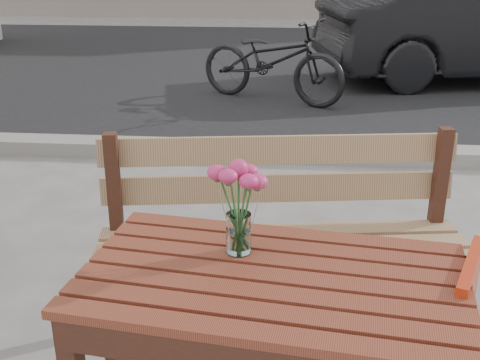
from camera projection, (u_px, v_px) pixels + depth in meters
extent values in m
cube|color=black|center=(276.00, 65.00, 8.59)|extent=(30.00, 8.00, 0.00)
cube|color=gray|center=(262.00, 151.00, 4.87)|extent=(30.00, 0.25, 0.12)
cube|color=#5B2318|center=(272.00, 278.00, 1.81)|extent=(1.24, 0.82, 0.03)
cube|color=#321810|center=(148.00, 305.00, 2.31)|extent=(0.07, 0.07, 0.68)
cube|color=#321810|center=(434.00, 343.00, 2.09)|extent=(0.07, 0.07, 0.68)
cube|color=#866145|center=(283.00, 247.00, 2.44)|extent=(1.56, 0.62, 0.03)
cube|color=#866145|center=(278.00, 169.00, 2.56)|extent=(1.51, 0.24, 0.41)
cube|color=#321810|center=(110.00, 326.00, 2.33)|extent=(0.06, 0.06, 0.50)
cube|color=#321810|center=(459.00, 315.00, 2.40)|extent=(0.06, 0.06, 0.50)
cube|color=#321810|center=(118.00, 237.00, 2.58)|extent=(0.06, 0.06, 0.92)
cube|color=#321810|center=(435.00, 229.00, 2.65)|extent=(0.06, 0.06, 0.92)
cube|color=#BA2C0F|center=(405.00, 345.00, 2.03)|extent=(0.48, 0.48, 0.03)
cube|color=#BA2C0F|center=(464.00, 309.00, 1.88)|extent=(0.17, 0.35, 0.35)
cylinder|color=#BA2C0F|center=(369.00, 354.00, 2.28)|extent=(0.03, 0.03, 0.36)
cylinder|color=white|center=(239.00, 233.00, 1.91)|extent=(0.08, 0.08, 0.13)
cylinder|color=#2E6A2F|center=(239.00, 214.00, 1.88)|extent=(0.05, 0.05, 0.27)
imported|color=black|center=(272.00, 60.00, 6.49)|extent=(1.80, 1.29, 0.90)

